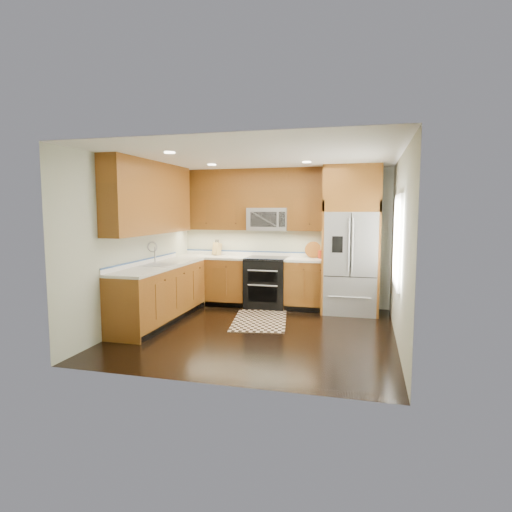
% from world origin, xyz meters
% --- Properties ---
extents(ground, '(4.00, 4.00, 0.00)m').
position_xyz_m(ground, '(0.00, 0.00, 0.00)').
color(ground, black).
rests_on(ground, ground).
extents(wall_back, '(4.00, 0.02, 2.60)m').
position_xyz_m(wall_back, '(0.00, 2.00, 1.30)').
color(wall_back, '#B3B7A5').
rests_on(wall_back, ground).
extents(wall_left, '(0.02, 4.00, 2.60)m').
position_xyz_m(wall_left, '(-2.00, 0.00, 1.30)').
color(wall_left, '#B3B7A5').
rests_on(wall_left, ground).
extents(wall_right, '(0.02, 4.00, 2.60)m').
position_xyz_m(wall_right, '(2.00, 0.00, 1.30)').
color(wall_right, '#B3B7A5').
rests_on(wall_right, ground).
extents(window, '(0.04, 1.10, 1.30)m').
position_xyz_m(window, '(1.98, 0.20, 1.40)').
color(window, white).
rests_on(window, ground).
extents(base_cabinets, '(2.85, 3.00, 0.90)m').
position_xyz_m(base_cabinets, '(-1.23, 0.90, 0.45)').
color(base_cabinets, brown).
rests_on(base_cabinets, ground).
extents(countertop, '(2.86, 3.01, 0.04)m').
position_xyz_m(countertop, '(-1.09, 1.01, 0.92)').
color(countertop, white).
rests_on(countertop, base_cabinets).
extents(upper_cabinets, '(2.85, 3.00, 1.15)m').
position_xyz_m(upper_cabinets, '(-1.15, 1.09, 2.02)').
color(upper_cabinets, brown).
rests_on(upper_cabinets, ground).
extents(range, '(0.76, 0.67, 0.95)m').
position_xyz_m(range, '(-0.25, 1.67, 0.47)').
color(range, black).
rests_on(range, ground).
extents(microwave, '(0.76, 0.40, 0.42)m').
position_xyz_m(microwave, '(-0.25, 1.80, 1.66)').
color(microwave, '#B2B2B7').
rests_on(microwave, ground).
extents(refrigerator, '(0.98, 0.75, 2.60)m').
position_xyz_m(refrigerator, '(1.30, 1.63, 1.30)').
color(refrigerator, '#B2B2B7').
rests_on(refrigerator, ground).
extents(sink_faucet, '(0.54, 0.44, 0.37)m').
position_xyz_m(sink_faucet, '(-1.73, 0.23, 0.99)').
color(sink_faucet, '#B2B2B7').
rests_on(sink_faucet, countertop).
extents(rug, '(1.09, 1.56, 0.01)m').
position_xyz_m(rug, '(-0.13, 0.65, 0.01)').
color(rug, black).
rests_on(rug, ground).
extents(knife_block, '(0.15, 0.18, 0.31)m').
position_xyz_m(knife_block, '(-1.31, 1.88, 1.07)').
color(knife_block, tan).
rests_on(knife_block, countertop).
extents(utensil_crock, '(0.14, 0.14, 0.32)m').
position_xyz_m(utensil_crock, '(0.75, 1.81, 1.05)').
color(utensil_crock, maroon).
rests_on(utensil_crock, countertop).
extents(cutting_board, '(0.33, 0.33, 0.02)m').
position_xyz_m(cutting_board, '(0.59, 1.87, 0.95)').
color(cutting_board, brown).
rests_on(cutting_board, countertop).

